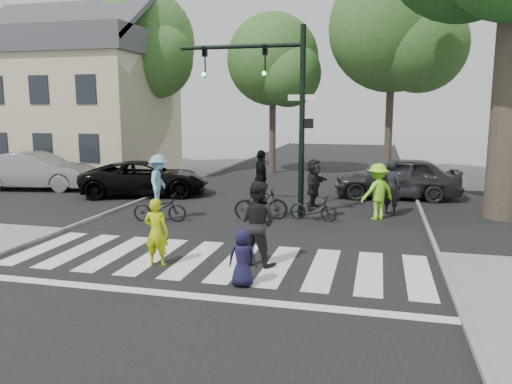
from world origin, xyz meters
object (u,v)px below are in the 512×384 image
at_px(pedestrian_adult, 257,223).
at_px(cyclist_mid, 261,191).
at_px(traffic_signal, 276,94).
at_px(car_silver, 36,171).
at_px(cyclist_left, 159,193).
at_px(pedestrian_child, 243,258).
at_px(car_grey, 397,178).
at_px(car_suv, 145,178).
at_px(pedestrian_woman, 156,232).
at_px(cyclist_right, 314,193).

bearing_deg(pedestrian_adult, cyclist_mid, -61.33).
xyz_separation_m(traffic_signal, car_silver, (-11.08, 2.69, -3.09)).
relative_size(pedestrian_adult, cyclist_left, 0.92).
xyz_separation_m(pedestrian_child, car_grey, (3.22, 10.89, 0.23)).
height_order(pedestrian_child, cyclist_mid, cyclist_mid).
bearing_deg(car_suv, pedestrian_woman, -170.74).
bearing_deg(car_silver, pedestrian_adult, -133.55).
xyz_separation_m(pedestrian_child, cyclist_mid, (-1.03, 5.93, 0.32)).
bearing_deg(car_grey, pedestrian_adult, -21.60).
height_order(pedestrian_woman, pedestrian_adult, pedestrian_adult).
distance_m(pedestrian_woman, pedestrian_adult, 2.24).
distance_m(pedestrian_child, car_suv, 11.22).
relative_size(cyclist_mid, cyclist_right, 1.14).
relative_size(cyclist_mid, car_silver, 0.45).
height_order(pedestrian_child, cyclist_right, cyclist_right).
bearing_deg(pedestrian_adult, cyclist_left, -24.80).
bearing_deg(car_suv, cyclist_left, -167.30).
bearing_deg(cyclist_left, pedestrian_child, -50.67).
xyz_separation_m(pedestrian_child, car_silver, (-11.81, 9.34, 0.23)).
bearing_deg(pedestrian_adult, cyclist_right, -81.36).
xyz_separation_m(pedestrian_woman, cyclist_right, (2.80, 5.34, 0.10)).
bearing_deg(car_silver, pedestrian_woman, -141.16).
xyz_separation_m(traffic_signal, cyclist_mid, (-0.31, -0.72, -3.00)).
distance_m(pedestrian_child, car_grey, 11.36).
relative_size(pedestrian_adult, car_grey, 0.40).
relative_size(cyclist_right, car_grey, 0.41).
height_order(pedestrian_adult, cyclist_right, cyclist_right).
xyz_separation_m(cyclist_right, car_grey, (2.63, 4.73, -0.05)).
bearing_deg(traffic_signal, pedestrian_woman, -104.20).
relative_size(pedestrian_child, cyclist_mid, 0.53).
height_order(car_silver, car_grey, car_silver).
bearing_deg(car_silver, cyclist_mid, -117.16).
bearing_deg(traffic_signal, cyclist_right, -20.30).
bearing_deg(car_suv, pedestrian_adult, -158.20).
relative_size(traffic_signal, cyclist_left, 2.88).
bearing_deg(pedestrian_adult, car_grey, -92.67).
xyz_separation_m(cyclist_left, car_grey, (7.22, 6.01, -0.09)).
height_order(cyclist_mid, car_suv, cyclist_mid).
height_order(pedestrian_child, car_suv, car_suv).
xyz_separation_m(cyclist_mid, car_grey, (4.25, 4.96, -0.09)).
bearing_deg(traffic_signal, cyclist_left, -151.57).
distance_m(traffic_signal, cyclist_left, 4.78).
xyz_separation_m(pedestrian_child, car_suv, (-6.55, 9.10, 0.12)).
height_order(traffic_signal, pedestrian_child, traffic_signal).
relative_size(cyclist_right, car_silver, 0.39).
height_order(cyclist_right, car_grey, cyclist_right).
xyz_separation_m(pedestrian_woman, car_silver, (-9.60, 8.51, 0.05)).
xyz_separation_m(traffic_signal, cyclist_left, (-3.27, -1.77, -3.00)).
relative_size(traffic_signal, pedestrian_child, 5.18).
distance_m(cyclist_right, car_silver, 12.80).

